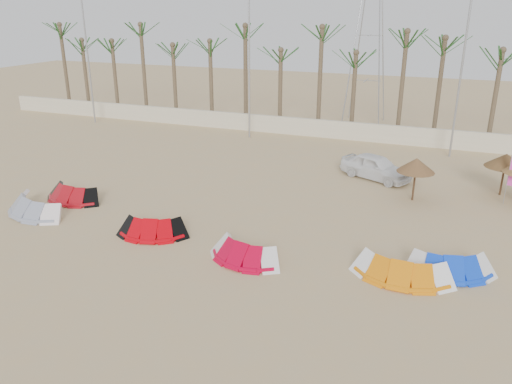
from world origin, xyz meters
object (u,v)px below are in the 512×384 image
at_px(kite_blue, 451,261).
at_px(parasol_right, 506,161).
at_px(kite_red_left, 76,192).
at_px(kite_red_mid, 156,225).
at_px(car, 376,167).
at_px(kite_grey, 39,203).
at_px(kite_orange, 403,265).
at_px(parasol_left, 416,165).
at_px(kite_red_right, 247,249).

distance_m(kite_blue, parasol_right, 9.72).
relative_size(kite_red_left, kite_red_mid, 0.99).
distance_m(parasol_right, car, 6.52).
distance_m(kite_grey, kite_blue, 18.24).
bearing_deg(kite_grey, kite_orange, 0.24).
distance_m(kite_red_left, kite_orange, 16.20).
relative_size(kite_grey, parasol_right, 1.80).
relative_size(kite_grey, car, 0.98).
height_order(parasol_left, parasol_right, parasol_right).
relative_size(kite_red_mid, kite_orange, 0.92).
height_order(kite_orange, parasol_right, parasol_right).
distance_m(kite_red_left, car, 16.09).
relative_size(kite_red_right, parasol_right, 1.45).
distance_m(kite_red_left, kite_blue, 17.72).
bearing_deg(kite_orange, kite_red_mid, -178.85).
relative_size(kite_red_mid, car, 0.79).
distance_m(kite_grey, parasol_left, 18.20).
distance_m(parasol_left, car, 3.69).
bearing_deg(kite_grey, parasol_right, 26.94).
bearing_deg(parasol_right, kite_red_mid, -143.00).
height_order(kite_blue, parasol_right, parasol_right).
bearing_deg(kite_red_right, kite_grey, 175.94).
relative_size(kite_red_right, parasol_left, 1.46).
relative_size(kite_blue, car, 0.83).
bearing_deg(parasol_right, kite_orange, -110.27).
bearing_deg(kite_red_left, kite_blue, -2.93).
bearing_deg(kite_grey, car, 37.29).
bearing_deg(kite_blue, kite_red_mid, -174.38).
xyz_separation_m(parasol_left, car, (-2.27, 2.68, -1.14)).
relative_size(kite_orange, parasol_left, 1.59).
height_order(kite_red_mid, parasol_right, parasol_right).
bearing_deg(kite_blue, kite_red_right, -166.22).
relative_size(kite_orange, car, 0.86).
height_order(kite_orange, car, car).
xyz_separation_m(kite_grey, parasol_left, (16.28, 8.00, 1.41)).
xyz_separation_m(kite_red_mid, parasol_left, (9.81, 8.13, 1.42)).
xyz_separation_m(kite_blue, parasol_left, (-1.93, 6.98, 1.41)).
bearing_deg(kite_blue, kite_orange, -149.29).
bearing_deg(kite_blue, kite_grey, -176.79).
bearing_deg(kite_red_mid, kite_red_right, -8.23).
xyz_separation_m(kite_blue, car, (-4.20, 9.65, 0.28)).
xyz_separation_m(kite_red_left, kite_red_right, (10.38, -2.70, -0.00)).
height_order(kite_grey, parasol_left, parasol_left).
distance_m(kite_orange, parasol_left, 8.06).
xyz_separation_m(kite_grey, kite_red_right, (10.90, -0.77, -0.00)).
bearing_deg(kite_orange, parasol_left, 92.38).
xyz_separation_m(kite_red_left, kite_blue, (17.70, -0.91, -0.00)).
xyz_separation_m(kite_red_right, parasol_left, (5.39, 8.77, 1.42)).
distance_m(kite_red_right, kite_blue, 7.54).
bearing_deg(kite_red_mid, kite_blue, 5.62).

